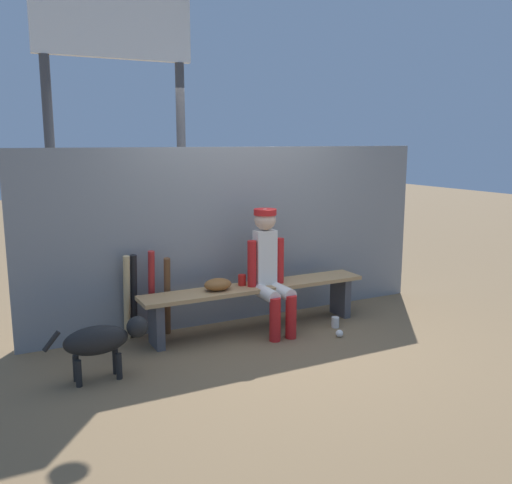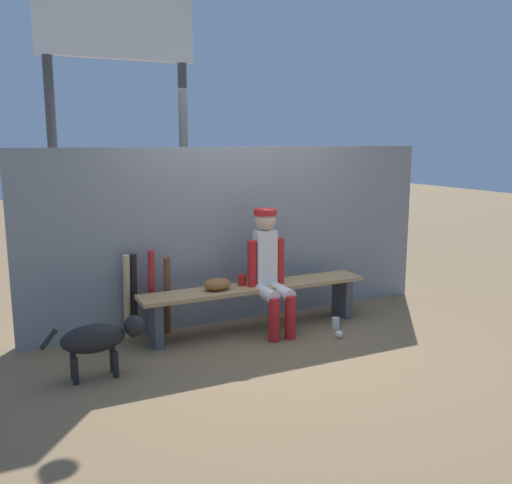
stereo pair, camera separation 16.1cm
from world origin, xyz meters
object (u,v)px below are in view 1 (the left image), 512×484
Objects in this scene: player_seated at (270,267)px; bat_aluminum_red at (152,294)px; cup_on_ground at (335,322)px; bat_wood_natural at (127,298)px; scoreboard at (122,79)px; baseball at (339,333)px; dog at (103,340)px; bat_wood_dark at (167,296)px; dugout_bench at (256,295)px; bat_aluminum_black at (134,297)px; baseball_glove at (218,284)px; cup_on_bench at (242,280)px.

player_seated reaches higher than bat_aluminum_red.
bat_aluminum_red is 8.07× the size of cup_on_ground.
bat_wood_natural is 2.30m from scoreboard.
bat_wood_natural is 11.53× the size of baseball.
bat_aluminum_red is 1.05× the size of dog.
bat_wood_dark reaches higher than cup_on_ground.
dugout_bench is 2.82× the size of bat_aluminum_black.
baseball_glove is at bearing 151.32° from baseball.
bat_aluminum_red is 1.90m from baseball.
cup_on_bench is (-0.23, 0.17, -0.15)m from player_seated.
bat_aluminum_black is 1.00× the size of bat_wood_natural.
baseball_glove is 0.34× the size of bat_wood_dark.
dog reaches higher than dugout_bench.
bat_aluminum_black reaches higher than baseball_glove.
baseball_glove is 0.33× the size of dog.
scoreboard reaches higher than cup_on_ground.
scoreboard is (-1.78, 1.44, 2.51)m from cup_on_ground.
player_seated reaches higher than cup_on_bench.
bat_wood_dark is 0.95× the size of bat_aluminum_black.
cup_on_bench reaches higher than dog.
cup_on_bench is (-0.76, 0.65, 0.49)m from baseball.
cup_on_bench reaches higher than dugout_bench.
bat_wood_dark reaches higher than dugout_bench.
scoreboard reaches higher than baseball.
baseball is (1.82, -0.89, -0.39)m from bat_aluminum_black.
bat_wood_natural is at bearing 63.40° from dog.
bat_wood_natural is 2.12m from baseball.
bat_wood_dark is 0.39m from bat_wood_natural.
player_seated is 0.33m from cup_on_bench.
baseball_glove is at bearing -62.59° from scoreboard.
player_seated reaches higher than baseball_glove.
bat_aluminum_black is 0.23× the size of scoreboard.
baseball_glove is at bearing -167.35° from cup_on_bench.
baseball is 0.09× the size of dog.
cup_on_ground is at bearing -23.28° from cup_on_bench.
player_seated is 1.21m from bat_aluminum_red.
scoreboard is 2.83m from dog.
dog is (-2.29, 0.08, 0.30)m from baseball.
scoreboard reaches higher than dog.
player_seated is at bearing -17.77° from bat_aluminum_black.
bat_aluminum_red is at bearing 161.86° from player_seated.
dugout_bench is 0.22m from cup_on_bench.
bat_wood_dark is 0.92× the size of bat_aluminum_red.
scoreboard is at bearing 132.05° from player_seated.
scoreboard reaches higher than baseball_glove.
dugout_bench is at bearing 0.00° from baseball_glove.
cup_on_ground is at bearing -18.84° from bat_wood_dark.
bat_aluminum_red reaches higher than dog.
dugout_bench is 32.67× the size of baseball.
bat_wood_natural is at bearing 163.26° from cup_on_ground.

